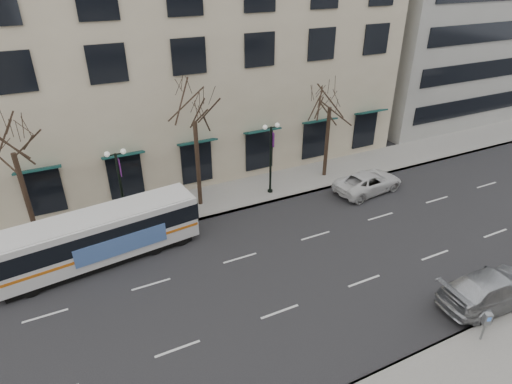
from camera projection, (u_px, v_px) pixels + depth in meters
ground at (258, 283)px, 22.05m from camera, size 160.00×160.00×0.00m
sidewalk_far at (265, 188)px, 31.04m from camera, size 80.00×4.00×0.15m
building_hotel at (111, 0)px, 32.08m from camera, size 40.00×20.00×24.00m
tree_far_left at (8, 136)px, 21.92m from camera, size 3.60×3.60×8.34m
tree_far_mid at (194, 106)px, 25.68m from camera, size 3.60×3.60×8.55m
tree_far_right at (331, 94)px, 29.77m from camera, size 3.60×3.60×8.06m
lamp_post_left at (121, 186)px, 25.18m from camera, size 1.22×0.45×5.21m
lamp_post_right at (271, 156)px, 29.04m from camera, size 1.22×0.45×5.21m
city_bus at (100, 236)px, 23.00m from camera, size 10.95×3.55×2.92m
silver_car at (494, 288)px, 20.44m from camera, size 5.87×2.68×1.66m
white_pickup at (368, 182)px, 30.44m from camera, size 5.46×2.97×1.45m
pay_station at (487, 321)px, 18.09m from camera, size 0.37×0.30×1.46m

